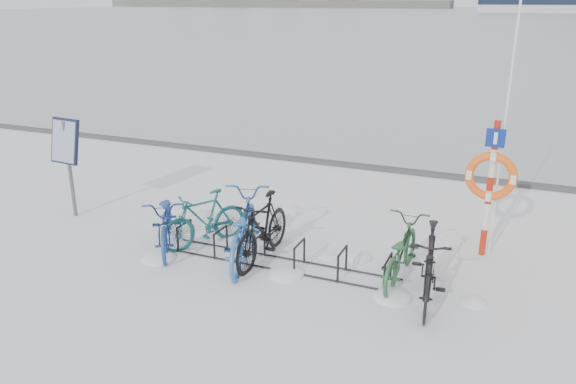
% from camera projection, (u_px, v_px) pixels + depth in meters
% --- Properties ---
extents(ground, '(900.00, 900.00, 0.00)m').
position_uv_depth(ground, '(279.00, 264.00, 9.22)').
color(ground, white).
rests_on(ground, ground).
extents(ice_sheet, '(400.00, 298.00, 0.02)m').
position_uv_depth(ice_sheet, '(519.00, 16.00, 144.45)').
color(ice_sheet, '#9EABB3').
rests_on(ice_sheet, ground).
extents(quay_edge, '(400.00, 0.25, 0.10)m').
position_uv_depth(quay_edge, '(371.00, 167.00, 14.35)').
color(quay_edge, '#3F3F42').
rests_on(quay_edge, ground).
extents(bike_rack, '(4.00, 0.48, 0.46)m').
position_uv_depth(bike_rack, '(279.00, 255.00, 9.16)').
color(bike_rack, black).
rests_on(bike_rack, ground).
extents(info_board, '(0.68, 0.31, 1.98)m').
position_uv_depth(info_board, '(66.00, 147.00, 10.82)').
color(info_board, '#595B5E').
rests_on(info_board, ground).
extents(lifebuoy_station, '(0.81, 0.23, 4.22)m').
position_uv_depth(lifebuoy_station, '(491.00, 176.00, 9.07)').
color(lifebuoy_station, '#AB210D').
rests_on(lifebuoy_station, ground).
extents(shoreline, '(180.00, 12.00, 9.50)m').
position_uv_depth(shoreline, '(262.00, 2.00, 279.53)').
color(shoreline, '#494949').
rests_on(shoreline, ground).
extents(bike_0, '(1.61, 2.03, 1.03)m').
position_uv_depth(bike_0, '(167.00, 219.00, 9.75)').
color(bike_0, navy).
rests_on(bike_0, ground).
extents(bike_1, '(1.25, 1.68, 1.00)m').
position_uv_depth(bike_1, '(204.00, 217.00, 9.85)').
color(bike_1, '#18555B').
rests_on(bike_1, ground).
extents(bike_2, '(1.39, 2.33, 1.15)m').
position_uv_depth(bike_2, '(242.00, 227.00, 9.25)').
color(bike_2, '#2E65B1').
rests_on(bike_2, ground).
extents(bike_3, '(0.56, 1.89, 1.13)m').
position_uv_depth(bike_3, '(263.00, 227.00, 9.27)').
color(bike_3, black).
rests_on(bike_3, ground).
extents(bike_4, '(0.70, 1.87, 0.97)m').
position_uv_depth(bike_4, '(401.00, 249.00, 8.64)').
color(bike_4, '#2A5735').
rests_on(bike_4, ground).
extents(bike_5, '(0.75, 1.94, 1.14)m').
position_uv_depth(bike_5, '(430.00, 264.00, 7.97)').
color(bike_5, black).
rests_on(bike_5, ground).
extents(snow_drifts, '(5.80, 1.86, 0.21)m').
position_uv_depth(snow_drifts, '(286.00, 268.00, 9.10)').
color(snow_drifts, white).
rests_on(snow_drifts, ground).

